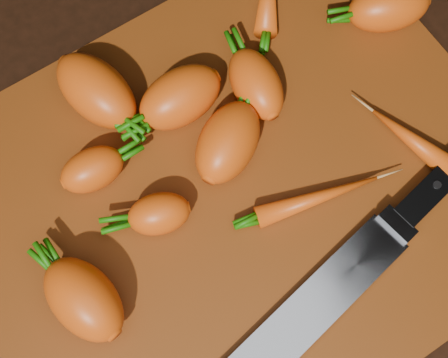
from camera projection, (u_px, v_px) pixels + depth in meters
ground at (230, 200)px, 0.56m from camera, size 2.00×2.00×0.01m
cutting_board at (230, 197)px, 0.55m from camera, size 0.50×0.40×0.01m
carrot_1 at (159, 214)px, 0.52m from camera, size 0.06×0.05×0.04m
carrot_2 at (96, 90)px, 0.55m from camera, size 0.07×0.10×0.05m
carrot_3 at (256, 84)px, 0.56m from camera, size 0.05×0.08×0.04m
carrot_4 at (180, 97)px, 0.55m from camera, size 0.08×0.05×0.05m
carrot_5 at (92, 170)px, 0.53m from camera, size 0.06×0.04×0.04m
carrot_6 at (389, 7)px, 0.58m from camera, size 0.09×0.07×0.05m
carrot_8 at (318, 198)px, 0.53m from camera, size 0.11×0.05×0.02m
carrot_9 at (412, 140)px, 0.55m from camera, size 0.04×0.09×0.02m
carrot_10 at (84, 299)px, 0.49m from camera, size 0.06×0.09×0.05m
carrot_11 at (228, 142)px, 0.53m from camera, size 0.09×0.08×0.05m
knife at (321, 300)px, 0.51m from camera, size 0.35×0.09×0.02m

